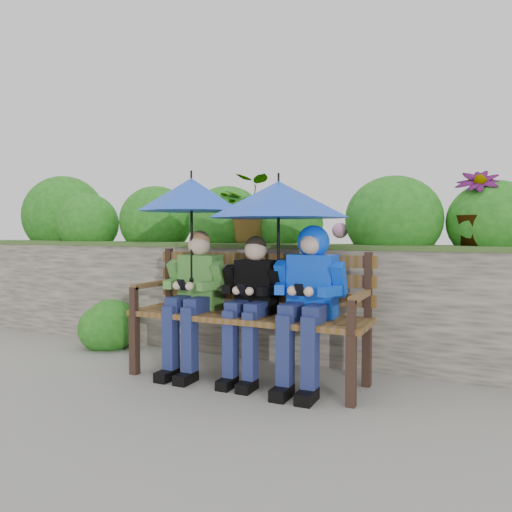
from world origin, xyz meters
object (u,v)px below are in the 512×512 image
at_px(boy_right, 309,291).
at_px(umbrella_left, 191,195).
at_px(boy_middle, 251,298).
at_px(boy_left, 194,292).
at_px(umbrella_right, 278,200).
at_px(park_bench, 251,306).

relative_size(boy_right, umbrella_left, 1.32).
height_order(boy_middle, umbrella_left, umbrella_left).
xyz_separation_m(boy_left, umbrella_right, (0.71, 0.06, 0.73)).
bearing_deg(boy_left, park_bench, 10.82).
distance_m(boy_left, umbrella_left, 0.78).
height_order(boy_right, umbrella_left, umbrella_left).
bearing_deg(boy_left, boy_right, 0.55).
bearing_deg(umbrella_right, boy_right, -10.33).
bearing_deg(boy_left, umbrella_left, 156.04).
height_order(boy_middle, boy_right, boy_right).
xyz_separation_m(park_bench, boy_right, (0.50, -0.08, 0.15)).
xyz_separation_m(boy_right, umbrella_left, (-0.99, 0.00, 0.72)).
height_order(boy_right, umbrella_right, umbrella_right).
relative_size(boy_middle, boy_right, 0.93).
bearing_deg(umbrella_left, boy_middle, -0.74).
relative_size(park_bench, umbrella_left, 2.09).
bearing_deg(umbrella_left, umbrella_right, 3.48).
xyz_separation_m(boy_right, umbrella_right, (-0.26, 0.05, 0.67)).
xyz_separation_m(park_bench, umbrella_left, (-0.49, -0.08, 0.87)).
bearing_deg(boy_middle, boy_left, -179.51).
bearing_deg(boy_left, boy_middle, 0.49).
xyz_separation_m(park_bench, umbrella_right, (0.24, -0.03, 0.82)).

